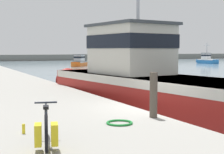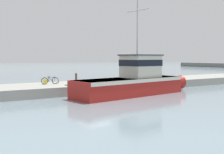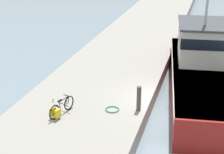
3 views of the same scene
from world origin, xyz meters
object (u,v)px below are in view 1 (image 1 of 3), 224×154
boat_white_moored (80,62)px  boat_blue_far (207,60)px  mooring_post (154,95)px  water_bottle_on_curb (24,129)px  fishing_boat_main (141,80)px  bicycle_touring (46,128)px

boat_white_moored → boat_blue_far: 25.70m
boat_blue_far → mooring_post: 59.98m
water_bottle_on_curb → fishing_boat_main: bearing=41.4°
boat_white_moored → fishing_boat_main: bearing=109.4°
boat_white_moored → boat_blue_far: boat_blue_far is taller
boat_blue_far → fishing_boat_main: bearing=-136.4°
boat_blue_far → bicycle_touring: (-43.45, -45.97, 0.43)m
bicycle_touring → mooring_post: 3.56m
boat_blue_far → mooring_post: boat_blue_far is taller
mooring_post → fishing_boat_main: bearing=63.0°
bicycle_touring → water_bottle_on_curb: (-0.19, 1.16, -0.24)m
fishing_boat_main → boat_blue_far: fishing_boat_main is taller
boat_blue_far → mooring_post: size_ratio=4.21×
boat_blue_far → water_bottle_on_curb: boat_blue_far is taller
boat_blue_far → boat_white_moored: bearing=175.0°
boat_blue_far → bicycle_touring: boat_blue_far is taller
fishing_boat_main → boat_white_moored: fishing_boat_main is taller
fishing_boat_main → boat_blue_far: bearing=38.5°
boat_white_moored → mooring_post: size_ratio=5.23×
bicycle_touring → boat_white_moored: bearing=83.6°
bicycle_touring → mooring_post: mooring_post is taller
fishing_boat_main → mooring_post: fishing_boat_main is taller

